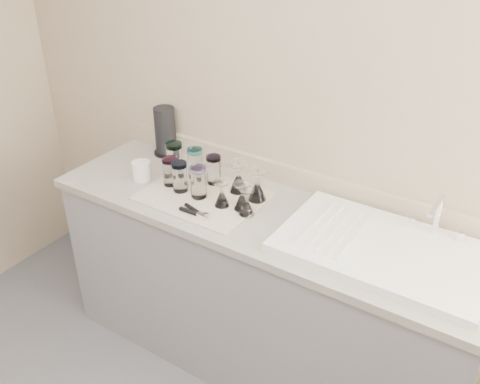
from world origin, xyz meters
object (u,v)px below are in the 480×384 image
Objects in this scene: tumbler_purple at (214,170)px; goblet_front_left at (222,197)px; sink_unit at (384,249)px; paper_towel_roll at (165,132)px; goblet_back_left at (238,182)px; tumbler_blue at (180,177)px; goblet_front_right at (242,200)px; tumbler_cyan at (195,163)px; tumbler_lavender at (199,182)px; tumbler_magenta at (170,171)px; tumbler_teal at (175,158)px; goblet_back_right at (257,190)px; goblet_extra at (246,206)px; white_mug at (141,170)px; can_opener at (196,212)px.

tumbler_purple is 0.22m from goblet_front_left.
tumbler_purple is (-0.89, 0.09, 0.06)m from sink_unit.
goblet_back_left is at bearing -14.29° from paper_towel_roll.
goblet_front_right is (0.33, 0.02, -0.03)m from tumbler_blue.
tumbler_cyan is 0.98× the size of tumbler_lavender.
tumbler_magenta is at bearing -179.86° from goblet_front_right.
goblet_front_right is at bearing 15.13° from goblet_front_left.
tumbler_teal is at bearing -173.32° from tumbler_purple.
sink_unit reaches higher than tumbler_lavender.
goblet_front_right is (0.41, 0.00, -0.03)m from tumbler_magenta.
goblet_back_right reaches higher than tumbler_cyan.
tumbler_lavender is (0.24, -0.12, -0.01)m from tumbler_teal.
goblet_back_left is at bearing 132.99° from goblet_extra.
goblet_front_left is (-0.11, -0.13, -0.01)m from goblet_back_right.
tumbler_purple reaches higher than white_mug.
goblet_extra is (0.03, -0.13, -0.01)m from goblet_back_right.
tumbler_lavender is 0.19m from goblet_back_left.
tumbler_blue is (-0.09, -0.15, 0.00)m from tumbler_purple.
tumbler_purple is (0.22, 0.03, -0.01)m from tumbler_teal.
can_opener is 0.67m from paper_towel_roll.
goblet_back_right reaches higher than white_mug.
can_opener is (0.08, -0.13, -0.07)m from tumbler_lavender.
goblet_extra is (0.13, -0.00, 0.00)m from goblet_front_left.
tumbler_teal is 0.41m from can_opener.
tumbler_teal reaches higher than white_mug.
can_opener is at bearing -34.48° from tumbler_blue.
tumbler_teal reaches higher than goblet_front_left.
can_opener is at bearing -70.46° from tumbler_purple.
tumbler_blue is (0.02, -0.15, -0.00)m from tumbler_cyan.
goblet_front_left is at bearing -0.80° from tumbler_blue.
goblet_front_right is at bearing -97.63° from goblet_back_right.
goblet_back_right is at bearing 20.32° from tumbler_blue.
can_opener is (-0.79, -0.19, -0.00)m from sink_unit.
goblet_back_right is at bearing 173.95° from sink_unit.
tumbler_cyan reaches higher than goblet_front_left.
tumbler_cyan is at bearing 35.04° from white_mug.
white_mug is (-0.22, -0.15, -0.04)m from tumbler_cyan.
tumbler_teal is 1.33× the size of goblet_front_left.
white_mug is at bearing -162.66° from goblet_back_left.
tumbler_magenta is 0.37m from paper_towel_roll.
goblet_front_left is 0.49m from white_mug.
goblet_extra reaches higher than goblet_front_left.
goblet_front_left is (0.13, -0.01, -0.04)m from tumbler_lavender.
white_mug is (-0.43, 0.13, 0.03)m from can_opener.
sink_unit is 6.60× the size of goblet_extra.
tumbler_cyan is 0.31m from goblet_front_left.
paper_towel_roll is at bearing 140.91° from can_opener.
goblet_front_right is at bearing -22.04° from paper_towel_roll.
goblet_front_left is at bearing -128.68° from goblet_back_right.
tumbler_teal reaches higher than tumbler_purple.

